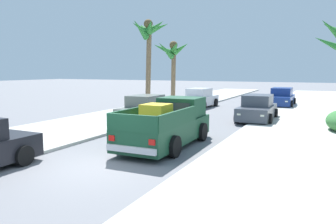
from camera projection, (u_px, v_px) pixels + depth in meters
name	position (u px, v px, depth m)	size (l,w,h in m)	color
ground_plane	(96.00, 167.00, 9.87)	(160.00, 160.00, 0.00)	slate
sidewalk_left	(144.00, 111.00, 22.85)	(5.30, 60.00, 0.12)	#B2AFA8
sidewalk_right	(304.00, 122.00, 18.29)	(5.30, 60.00, 0.12)	#B2AFA8
curb_left	(160.00, 113.00, 22.31)	(0.16, 60.00, 0.10)	silver
curb_right	(281.00, 120.00, 18.84)	(0.16, 60.00, 0.10)	silver
pickup_truck	(168.00, 125.00, 12.69)	(2.28, 5.24, 1.80)	#19472D
car_right_near	(281.00, 98.00, 26.60)	(2.03, 4.26, 1.54)	navy
car_left_mid	(146.00, 109.00, 18.69)	(2.04, 4.27, 1.54)	slate
car_right_mid	(257.00, 109.00, 18.87)	(2.08, 4.28, 1.54)	#474C56
car_left_far	(199.00, 98.00, 25.93)	(2.17, 4.32, 1.54)	silver
palm_tree_left_fore	(173.00, 53.00, 30.84)	(3.82, 3.84, 5.79)	brown
palm_tree_right_mid	(149.00, 36.00, 27.87)	(3.30, 3.64, 7.39)	brown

